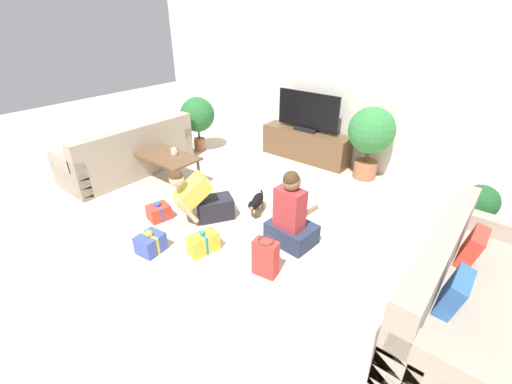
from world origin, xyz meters
The scene contains 18 objects.
ground_plane centered at (0.00, 0.00, 0.00)m, with size 16.00×16.00×0.00m, color beige.
wall_back centered at (0.00, 2.63, 1.30)m, with size 8.40×0.06×2.60m.
sofa_left centered at (-2.43, 0.10, 0.29)m, with size 0.83×2.06×0.82m.
sofa_right centered at (2.43, 0.09, 0.29)m, with size 0.83×2.06×0.82m.
coffee_table centered at (-1.66, 0.23, 0.41)m, with size 1.09×0.55×0.47m.
tv_console centered at (-0.50, 2.36, 0.26)m, with size 1.60×0.40×0.53m.
tv centered at (-0.50, 2.36, 0.82)m, with size 1.15×0.20×0.66m.
potted_plant_corner_left centered at (-2.28, 1.48, 0.66)m, with size 0.62×0.62×1.00m.
potted_plant_corner_right centered at (2.28, 1.47, 0.44)m, with size 0.39×0.39×0.71m.
potted_plant_back_right centered at (0.65, 2.31, 0.72)m, with size 0.70×0.70×1.13m.
person_kneeling centered at (-0.47, -0.18, 0.31)m, with size 0.65×0.78×0.73m.
person_sitting centered at (0.68, 0.12, 0.34)m, with size 0.55×0.51×0.92m.
dog centered at (0.00, 0.36, 0.19)m, with size 0.26×0.48×0.28m.
gift_box_a centered at (-0.92, -0.51, 0.10)m, with size 0.28×0.31×0.26m.
gift_box_b centered at (0.03, -0.63, 0.12)m, with size 0.24×0.36×0.28m.
gift_box_c centered at (-0.44, -0.99, 0.11)m, with size 0.27×0.30×0.28m.
gift_bag_a centered at (0.78, -0.48, 0.20)m, with size 0.27×0.18×0.43m.
mug centered at (-1.56, 0.32, 0.51)m, with size 0.12×0.08×0.09m.
Camera 1 is at (2.39, -2.64, 2.42)m, focal length 24.00 mm.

